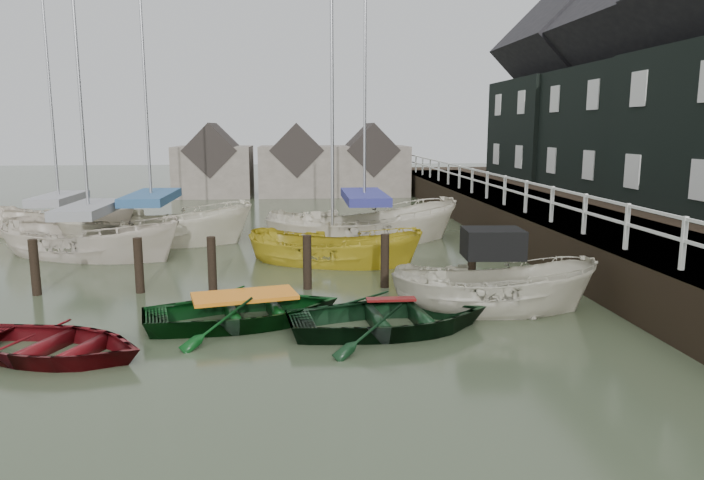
{
  "coord_description": "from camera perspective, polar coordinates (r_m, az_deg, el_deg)",
  "views": [
    {
      "loc": [
        0.95,
        -12.69,
        4.08
      ],
      "look_at": [
        2.28,
        2.22,
        1.4
      ],
      "focal_mm": 32.0,
      "sensor_mm": 36.0,
      "label": 1
    }
  ],
  "objects": [
    {
      "name": "ground",
      "position": [
        13.37,
        -9.01,
        -7.76
      ],
      "size": [
        120.0,
        120.0,
        0.0
      ],
      "primitive_type": "plane",
      "color": "#303823",
      "rests_on": "ground"
    },
    {
      "name": "pier",
      "position": [
        24.47,
        15.36,
        1.86
      ],
      "size": [
        3.04,
        32.0,
        2.7
      ],
      "color": "black",
      "rests_on": "ground"
    },
    {
      "name": "land_strip",
      "position": [
        27.0,
        26.35,
        0.39
      ],
      "size": [
        14.0,
        38.0,
        1.5
      ],
      "primitive_type": "cube",
      "color": "black",
      "rests_on": "ground"
    },
    {
      "name": "quay_houses",
      "position": [
        25.6,
        28.94,
        12.5
      ],
      "size": [
        6.52,
        28.14,
        10.01
      ],
      "color": "black",
      "rests_on": "ground"
    },
    {
      "name": "mooring_pilings",
      "position": [
        16.23,
        -12.29,
        -2.84
      ],
      "size": [
        13.72,
        0.22,
        1.8
      ],
      "color": "black",
      "rests_on": "ground"
    },
    {
      "name": "far_sheds",
      "position": [
        38.76,
        -5.28,
        6.81
      ],
      "size": [
        14.0,
        4.08,
        4.39
      ],
      "color": "#665B51",
      "rests_on": "ground"
    },
    {
      "name": "rowboat_red",
      "position": [
        12.72,
        -25.53,
        -9.59
      ],
      "size": [
        4.3,
        3.7,
        0.75
      ],
      "primitive_type": "imported",
      "rotation": [
        0.0,
        0.0,
        1.21
      ],
      "color": "#510B0F",
      "rests_on": "ground"
    },
    {
      "name": "rowboat_green",
      "position": [
        13.58,
        -9.67,
        -7.49
      ],
      "size": [
        4.71,
        3.83,
        0.86
      ],
      "primitive_type": "imported",
      "rotation": [
        0.0,
        0.0,
        1.81
      ],
      "color": "black",
      "rests_on": "ground"
    },
    {
      "name": "rowboat_dkgreen",
      "position": [
        12.94,
        3.54,
        -8.25
      ],
      "size": [
        4.52,
        3.47,
        0.87
      ],
      "primitive_type": "imported",
      "rotation": [
        0.0,
        0.0,
        1.69
      ],
      "color": "black",
      "rests_on": "ground"
    },
    {
      "name": "motorboat",
      "position": [
        14.57,
        12.68,
        -6.03
      ],
      "size": [
        4.72,
        2.05,
        2.75
      ],
      "rotation": [
        0.0,
        0.0,
        1.5
      ],
      "color": "#B8B39D",
      "rests_on": "ground"
    },
    {
      "name": "sailboat_a",
      "position": [
        21.96,
        -22.57,
        -1.19
      ],
      "size": [
        7.07,
        4.87,
        11.51
      ],
      "rotation": [
        0.0,
        0.0,
        1.17
      ],
      "color": "beige",
      "rests_on": "ground"
    },
    {
      "name": "sailboat_b",
      "position": [
        23.72,
        -17.58,
        -0.09
      ],
      "size": [
        7.44,
        3.45,
        12.81
      ],
      "rotation": [
        0.0,
        0.0,
        1.46
      ],
      "color": "beige",
      "rests_on": "ground"
    },
    {
      "name": "sailboat_c",
      "position": [
        19.26,
        -1.75,
        -2.05
      ],
      "size": [
        5.91,
        3.9,
        9.67
      ],
      "rotation": [
        0.0,
        0.0,
        1.21
      ],
      "color": "gold",
      "rests_on": "ground"
    },
    {
      "name": "sailboat_d",
      "position": [
        22.77,
        1.13,
        -0.03
      ],
      "size": [
        7.58,
        4.03,
        12.12
      ],
      "rotation": [
        0.0,
        0.0,
        1.76
      ],
      "color": "beige",
      "rests_on": "ground"
    },
    {
      "name": "sailboat_e",
      "position": [
        26.49,
        -24.88,
        0.47
      ],
      "size": [
        6.61,
        3.86,
        10.87
      ],
      "rotation": [
        0.0,
        0.0,
        1.31
      ],
      "color": "beige",
      "rests_on": "ground"
    }
  ]
}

